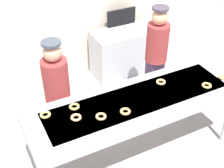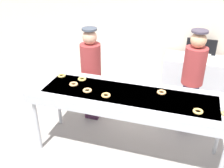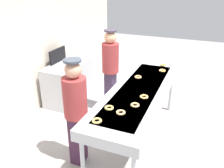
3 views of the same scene
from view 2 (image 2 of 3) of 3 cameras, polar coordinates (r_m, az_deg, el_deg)
ground_plane at (r=4.09m, az=3.14°, el=-14.33°), size 16.00×16.00×0.00m
back_wall at (r=5.51m, az=9.87°, el=13.64°), size 8.00×0.12×2.83m
fryer_conveyor at (r=3.53m, az=3.52°, el=-3.25°), size 2.76×0.83×1.00m
glazed_donut_0 at (r=3.56m, az=10.85°, el=-1.80°), size 0.15×0.15×0.03m
glazed_donut_1 at (r=3.86m, az=-6.62°, el=1.10°), size 0.18×0.18×0.03m
glazed_donut_2 at (r=3.55m, az=-5.46°, el=-1.42°), size 0.17×0.17×0.03m
glazed_donut_3 at (r=3.42m, az=-1.35°, el=-2.50°), size 0.16×0.16×0.03m
glazed_donut_5 at (r=3.27m, az=18.40°, el=-5.74°), size 0.17×0.17×0.03m
glazed_donut_6 at (r=3.74m, az=-8.45°, el=-0.03°), size 0.18×0.18×0.03m
glazed_donut_7 at (r=4.02m, az=-11.03°, el=1.84°), size 0.17×0.17×0.03m
worker_baker at (r=4.18m, az=17.31°, el=1.49°), size 0.33×0.33×1.71m
worker_assistant at (r=4.32m, az=-4.63°, el=3.06°), size 0.33×0.33×1.65m
prep_counter at (r=5.38m, az=18.06°, el=1.08°), size 1.30×0.59×0.87m
paper_cup_0 at (r=5.04m, az=21.34°, el=4.92°), size 0.07×0.07×0.13m
paper_cup_2 at (r=5.12m, az=20.48°, el=5.45°), size 0.07×0.07×0.13m
menu_display at (r=5.39m, az=19.05°, el=7.80°), size 0.56×0.04×0.31m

